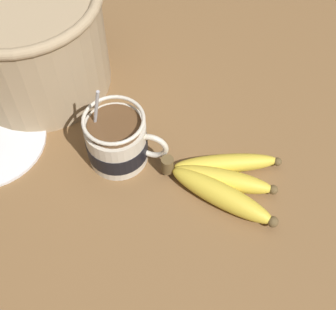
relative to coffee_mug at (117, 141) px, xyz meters
The scene contains 4 objects.
table 7.85cm from the coffee_mug, 21.62° to the left, with size 124.80×124.80×3.57cm.
coffee_mug is the anchor object (origin of this frame).
banana_bunch 17.77cm from the coffee_mug, ahead, with size 19.23×14.29×4.11cm.
woven_basket 23.93cm from the coffee_mug, 145.73° to the left, with size 26.83×26.83×18.93cm.
Camera 1 is at (13.78, -42.33, 67.60)cm, focal length 50.00 mm.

